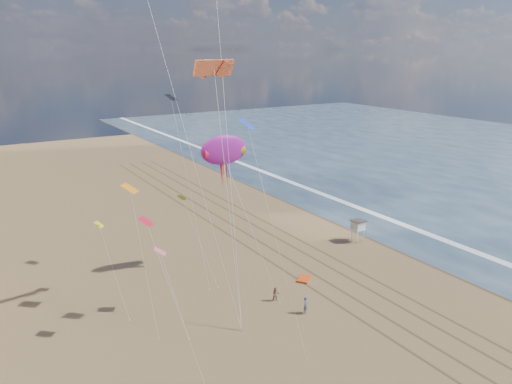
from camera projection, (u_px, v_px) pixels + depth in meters
The scene contains 10 objects.
ground at pixel (462, 374), 40.31m from camera, with size 260.00×260.00×0.00m, color brown.
wet_sand at pixel (329, 208), 82.66m from camera, with size 260.00×260.00×0.00m, color #42301E.
foam at pixel (348, 204), 84.76m from camera, with size 260.00×260.00×0.00m, color white.
tracks at pixel (280, 247), 66.23m from camera, with size 7.68×120.00×0.01m.
lifeguard_stand at pixel (358, 225), 67.41m from camera, with size 1.71×1.71×3.09m.
grounded_kite at pixel (304, 279), 56.73m from camera, with size 1.99×1.27×0.23m, color #F44A14.
show_kite at pixel (224, 150), 55.64m from camera, with size 5.07×5.86×17.82m.
kite_flyer_a at pixel (306, 305), 49.28m from camera, with size 0.66×0.44×1.82m, color slate.
kite_flyer_b at pixel (276, 294), 51.75m from camera, with size 0.77×0.60×1.58m, color #905949.
small_kites at pixel (165, 179), 48.29m from camera, with size 11.76×17.06×14.38m.
Camera 1 is at (-32.27, -21.00, 25.24)m, focal length 35.00 mm.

